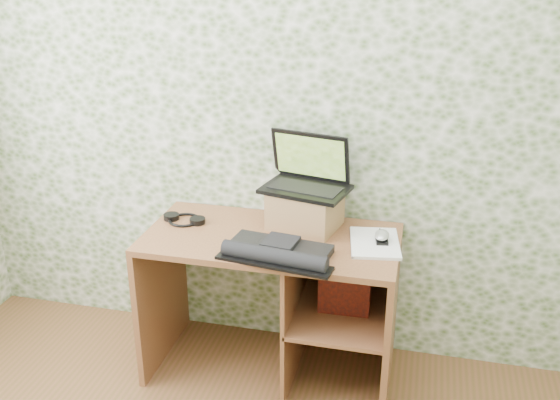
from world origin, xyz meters
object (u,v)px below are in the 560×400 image
(desk, at_px, (288,285))
(notepad, at_px, (375,243))
(keyboard, at_px, (278,252))
(riser, at_px, (305,209))
(laptop, at_px, (307,176))

(desk, xyz_separation_m, notepad, (0.41, -0.00, 0.28))
(keyboard, distance_m, notepad, 0.46)
(riser, distance_m, keyboard, 0.35)
(desk, height_order, notepad, notepad)
(desk, xyz_separation_m, keyboard, (0.00, -0.22, 0.29))
(riser, bearing_deg, laptop, 90.00)
(notepad, bearing_deg, keyboard, -159.91)
(laptop, height_order, notepad, laptop)
(keyboard, height_order, notepad, keyboard)
(desk, bearing_deg, riser, 64.44)
(keyboard, bearing_deg, desk, 98.11)
(laptop, distance_m, notepad, 0.45)
(desk, xyz_separation_m, riser, (0.06, 0.12, 0.36))
(riser, bearing_deg, desk, -115.56)
(desk, relative_size, notepad, 3.86)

